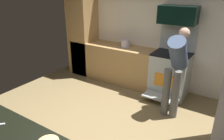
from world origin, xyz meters
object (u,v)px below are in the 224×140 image
(person_cook, at_px, (176,66))
(stock_pot, at_px, (125,43))
(microwave, at_px, (178,15))
(oven_range, at_px, (170,73))

(person_cook, xyz_separation_m, stock_pot, (-1.41, 0.68, 0.06))
(microwave, distance_m, stock_pot, 1.34)
(microwave, bearing_deg, oven_range, -90.00)
(oven_range, xyz_separation_m, person_cook, (0.28, -0.67, 0.42))
(oven_range, xyz_separation_m, stock_pot, (-1.13, 0.01, 0.48))
(person_cook, height_order, stock_pot, person_cook)
(microwave, xyz_separation_m, person_cook, (0.28, -0.76, -0.78))
(oven_range, bearing_deg, stock_pot, 179.40)
(oven_range, relative_size, stock_pot, 6.67)
(oven_range, bearing_deg, person_cook, -67.07)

